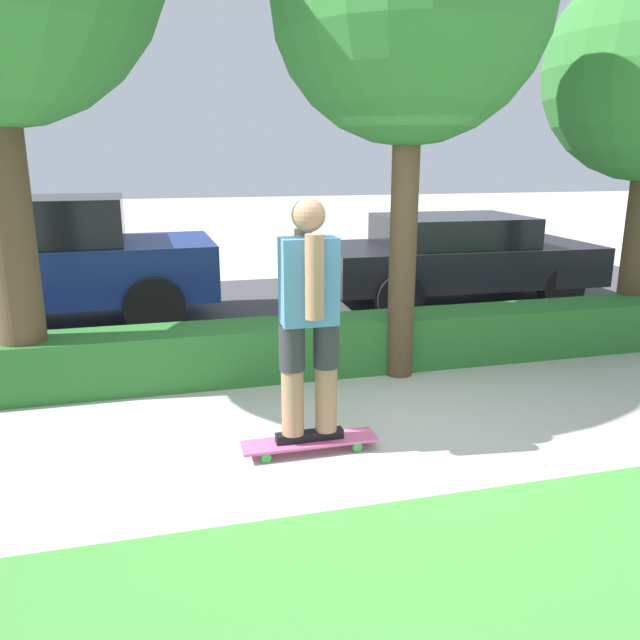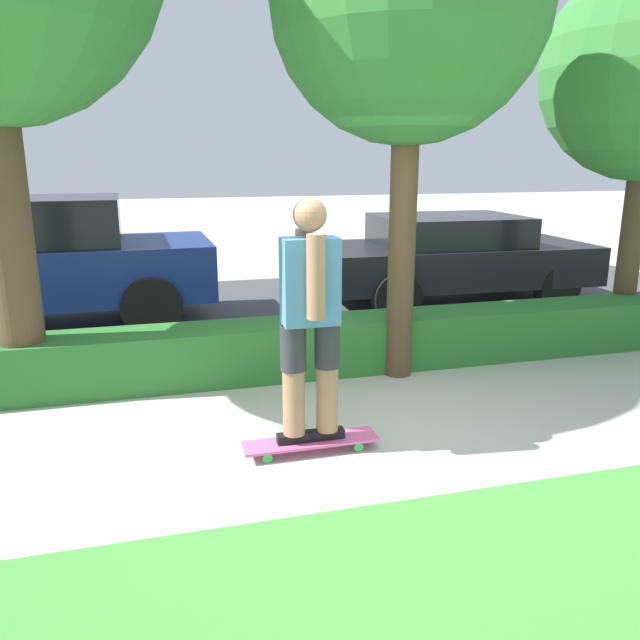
{
  "view_description": "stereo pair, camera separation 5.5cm",
  "coord_description": "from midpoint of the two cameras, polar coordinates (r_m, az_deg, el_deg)",
  "views": [
    {
      "loc": [
        -1.47,
        -4.36,
        2.18
      ],
      "look_at": [
        -0.18,
        0.6,
        0.82
      ],
      "focal_mm": 35.0,
      "sensor_mm": 36.0,
      "label": 1
    },
    {
      "loc": [
        -1.52,
        -4.35,
        2.18
      ],
      "look_at": [
        -0.18,
        0.6,
        0.82
      ],
      "focal_mm": 35.0,
      "sensor_mm": 36.0,
      "label": 2
    }
  ],
  "objects": [
    {
      "name": "hedge_row",
      "position": [
        6.43,
        -0.4,
        -2.42
      ],
      "size": [
        15.07,
        0.6,
        0.55
      ],
      "color": "#2D702D",
      "rests_on": "ground_plane"
    },
    {
      "name": "parked_car_middle",
      "position": [
        9.63,
        12.46,
        5.7
      ],
      "size": [
        4.09,
        1.91,
        1.32
      ],
      "rotation": [
        0.0,
        0.0,
        -0.03
      ],
      "color": "black",
      "rests_on": "ground_plane"
    },
    {
      "name": "skateboard",
      "position": [
        4.81,
        -0.62,
        -11.08
      ],
      "size": [
        1.03,
        0.24,
        0.09
      ],
      "color": "#DB5B93",
      "rests_on": "ground_plane"
    },
    {
      "name": "tree_mid",
      "position": [
        6.26,
        8.63,
        26.75
      ],
      "size": [
        2.52,
        2.52,
        4.77
      ],
      "color": "brown",
      "rests_on": "ground_plane"
    },
    {
      "name": "skater_person",
      "position": [
        4.47,
        -0.66,
        0.33
      ],
      "size": [
        0.52,
        0.47,
        1.81
      ],
      "color": "black",
      "rests_on": "skateboard"
    },
    {
      "name": "street_asphalt",
      "position": [
        8.95,
        -4.46,
        0.7
      ],
      "size": [
        15.07,
        5.0,
        0.01
      ],
      "color": "#474749",
      "rests_on": "ground_plane"
    },
    {
      "name": "parked_car_front",
      "position": [
        8.76,
        -23.64,
        5.01
      ],
      "size": [
        4.22,
        1.9,
        1.67
      ],
      "rotation": [
        0.0,
        0.0,
        0.03
      ],
      "color": "navy",
      "rests_on": "ground_plane"
    },
    {
      "name": "ground_plane",
      "position": [
        5.09,
        4.08,
        -10.55
      ],
      "size": [
        60.0,
        60.0,
        0.0
      ],
      "primitive_type": "plane",
      "color": "#BCB7AD"
    }
  ]
}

